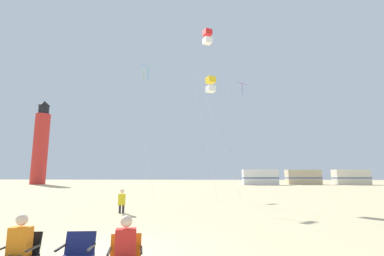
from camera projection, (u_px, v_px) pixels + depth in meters
ground at (112, 252)px, 6.82m from camera, size 200.00×200.00×0.00m
camp_chair_black at (21, 253)px, 4.90m from camera, size 0.59×0.61×0.82m
spectator_black_chair at (17, 248)px, 4.78m from camera, size 0.36×0.52×1.16m
camp_chair_navy at (78, 252)px, 4.94m from camera, size 0.61×0.63×0.82m
camp_chair_orange at (125, 256)px, 4.73m from camera, size 0.65×0.67×0.82m
spectator_orange_chair at (125, 251)px, 4.62m from camera, size 0.42×0.55×1.16m
kite_flyer_standing at (122, 201)px, 13.51m from camera, size 0.43×0.56×1.16m
kite_diamond_lime at (143, 77)px, 33.29m from camera, size 2.69×2.69×14.17m
kite_box_gold at (211, 85)px, 21.17m from camera, size 2.83×2.41×9.10m
kite_diamond_cyan at (148, 71)px, 22.59m from camera, size 2.13×1.76×10.66m
kite_box_scarlet at (207, 37)px, 22.48m from camera, size 2.53×2.29×13.26m
kite_diamond_violet at (241, 88)px, 29.84m from camera, size 2.14×2.14×11.59m
lighthouse_distant at (41, 144)px, 56.42m from camera, size 2.80×2.80×16.80m
rv_van_white at (260, 177)px, 52.34m from camera, size 6.48×2.46×2.80m
rv_van_tan at (303, 177)px, 54.25m from camera, size 6.61×2.84×2.80m
rv_van_cream at (351, 177)px, 52.95m from camera, size 6.59×2.80×2.80m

